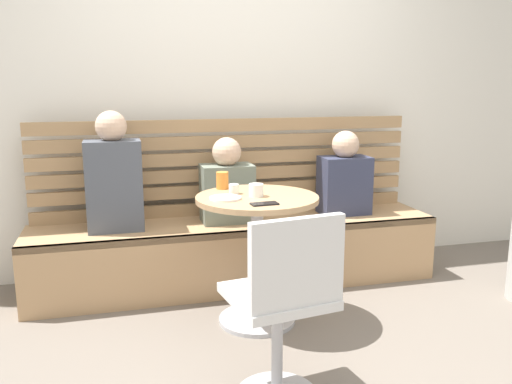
{
  "coord_description": "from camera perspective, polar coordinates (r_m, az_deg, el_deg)",
  "views": [
    {
      "loc": [
        -0.77,
        -2.17,
        1.36
      ],
      "look_at": [
        -0.01,
        0.66,
        0.75
      ],
      "focal_mm": 37.47,
      "sensor_mm": 36.0,
      "label": 1
    }
  ],
  "objects": [
    {
      "name": "cup_tumbler_orange",
      "position": [
        3.13,
        -3.61,
        1.24
      ],
      "size": [
        0.07,
        0.07,
        0.1
      ],
      "primitive_type": "cylinder",
      "color": "orange",
      "rests_on": "cafe_table"
    },
    {
      "name": "cup_espresso_small",
      "position": [
        2.99,
        -2.38,
        0.33
      ],
      "size": [
        0.06,
        0.06,
        0.05
      ],
      "primitive_type": "cylinder",
      "color": "silver",
      "rests_on": "cafe_table"
    },
    {
      "name": "cafe_table",
      "position": [
        2.99,
        0.12,
        -4.58
      ],
      "size": [
        0.68,
        0.68,
        0.74
      ],
      "color": "#ADADB2",
      "rests_on": "ground"
    },
    {
      "name": "person_adult",
      "position": [
        3.43,
        -14.94,
        1.51
      ],
      "size": [
        0.34,
        0.22,
        0.75
      ],
      "color": "#4C515B",
      "rests_on": "booth_bench"
    },
    {
      "name": "person_child_left",
      "position": [
        3.79,
        9.42,
        1.51
      ],
      "size": [
        0.34,
        0.22,
        0.59
      ],
      "color": "#333851",
      "rests_on": "booth_bench"
    },
    {
      "name": "person_child_middle",
      "position": [
        3.53,
        -3.11,
        0.7
      ],
      "size": [
        0.34,
        0.22,
        0.56
      ],
      "color": "slate",
      "rests_on": "booth_bench"
    },
    {
      "name": "cup_ceramic_white",
      "position": [
        2.92,
        0.02,
        0.2
      ],
      "size": [
        0.08,
        0.08,
        0.07
      ],
      "primitive_type": "cylinder",
      "color": "white",
      "rests_on": "cafe_table"
    },
    {
      "name": "back_wall",
      "position": [
        3.89,
        -3.7,
        13.05
      ],
      "size": [
        5.2,
        0.1,
        2.9
      ],
      "primitive_type": "cube",
      "color": "white",
      "rests_on": "ground"
    },
    {
      "name": "booth_bench",
      "position": [
        3.64,
        -2.06,
        -6.5
      ],
      "size": [
        2.7,
        0.52,
        0.44
      ],
      "color": "tan",
      "rests_on": "ground"
    },
    {
      "name": "ground",
      "position": [
        2.67,
        4.08,
        -18.85
      ],
      "size": [
        8.0,
        8.0,
        0.0
      ],
      "primitive_type": "plane",
      "color": "#70665B"
    },
    {
      "name": "plate_small",
      "position": [
        2.86,
        -3.3,
        -0.65
      ],
      "size": [
        0.17,
        0.17,
        0.01
      ],
      "primitive_type": "cylinder",
      "color": "white",
      "rests_on": "cafe_table"
    },
    {
      "name": "white_chair",
      "position": [
        2.25,
        3.04,
        -11.72
      ],
      "size": [
        0.46,
        0.46,
        0.85
      ],
      "color": "#ADADB2",
      "rests_on": "ground"
    },
    {
      "name": "booth_backrest",
      "position": [
        3.74,
        -2.96,
        2.77
      ],
      "size": [
        2.65,
        0.04,
        0.67
      ],
      "color": "#A68157",
      "rests_on": "booth_bench"
    },
    {
      "name": "phone_on_table",
      "position": [
        2.73,
        0.9,
        -1.27
      ],
      "size": [
        0.14,
        0.08,
        0.01
      ],
      "primitive_type": "cube",
      "rotation": [
        0.0,
        0.0,
        1.63
      ],
      "color": "black",
      "rests_on": "cafe_table"
    }
  ]
}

